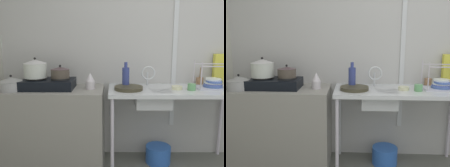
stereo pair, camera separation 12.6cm
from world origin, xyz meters
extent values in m
cube|color=#B4B3B1|center=(0.00, 1.82, 1.22)|extent=(5.00, 0.10, 2.43)
cube|color=silver|center=(-0.11, 1.76, 1.34)|extent=(0.05, 0.01, 1.95)
cube|color=gray|center=(-1.47, 1.48, 0.44)|extent=(1.11, 0.57, 0.87)
cube|color=silver|center=(-0.18, 1.48, 0.85)|extent=(1.37, 0.57, 0.04)
cylinder|color=silver|center=(-0.82, 1.23, 0.42)|extent=(0.04, 0.04, 0.83)
cylinder|color=silver|center=(-0.82, 1.73, 0.42)|extent=(0.04, 0.04, 0.83)
cylinder|color=silver|center=(0.47, 1.73, 0.42)|extent=(0.04, 0.04, 0.83)
cube|color=black|center=(-1.50, 1.48, 0.92)|extent=(0.54, 0.35, 0.10)
cylinder|color=black|center=(-1.63, 1.48, 0.98)|extent=(0.20, 0.20, 0.02)
cylinder|color=black|center=(-1.37, 1.48, 0.98)|extent=(0.20, 0.20, 0.02)
cylinder|color=silver|center=(-1.63, 1.48, 1.07)|extent=(0.24, 0.24, 0.15)
cone|color=silver|center=(-1.63, 1.48, 1.16)|extent=(0.24, 0.24, 0.04)
sphere|color=black|center=(-1.63, 1.48, 1.19)|extent=(0.02, 0.02, 0.02)
cylinder|color=#483F36|center=(-1.37, 1.48, 1.04)|extent=(0.19, 0.19, 0.09)
cone|color=#4D3A3E|center=(-1.37, 1.48, 1.09)|extent=(0.20, 0.20, 0.02)
sphere|color=black|center=(-1.37, 1.48, 1.12)|extent=(0.02, 0.02, 0.02)
cylinder|color=#9A9B9C|center=(-1.86, 1.39, 0.92)|extent=(0.24, 0.24, 0.10)
cone|color=gray|center=(-1.86, 1.39, 0.99)|extent=(0.25, 0.25, 0.04)
sphere|color=black|center=(-1.86, 1.39, 1.02)|extent=(0.02, 0.02, 0.02)
cylinder|color=silver|center=(-1.05, 1.47, 0.92)|extent=(0.10, 0.10, 0.09)
cone|color=silver|center=(-1.05, 1.47, 1.00)|extent=(0.09, 0.09, 0.09)
cube|color=silver|center=(-0.40, 1.47, 0.78)|extent=(0.36, 0.38, 0.18)
cylinder|color=silver|center=(-0.42, 1.68, 0.95)|extent=(0.02, 0.02, 0.15)
torus|color=silver|center=(-0.42, 1.61, 1.02)|extent=(0.16, 0.02, 0.16)
cylinder|color=#3A3626|center=(-0.65, 1.43, 0.89)|extent=(0.30, 0.30, 0.04)
cylinder|color=#BEB6C1|center=(0.09, 1.40, 1.02)|extent=(0.01, 0.01, 0.29)
cylinder|color=#BEB6C1|center=(0.09, 1.64, 1.02)|extent=(0.01, 0.01, 0.29)
cylinder|color=#BEB6C1|center=(0.26, 1.40, 1.12)|extent=(0.34, 0.01, 0.01)
cylinder|color=#BEB6C1|center=(0.26, 1.64, 1.12)|extent=(0.34, 0.01, 0.01)
cube|color=#B8BACB|center=(0.26, 1.52, 0.88)|extent=(0.36, 0.26, 0.01)
cylinder|color=#4561A3|center=(0.26, 1.52, 0.90)|extent=(0.20, 0.20, 0.02)
cylinder|color=#5165B5|center=(0.26, 1.53, 0.91)|extent=(0.19, 0.19, 0.02)
cylinder|color=white|center=(0.27, 1.53, 0.93)|extent=(0.18, 0.18, 0.02)
cylinder|color=#4A66B6|center=(0.27, 1.51, 0.95)|extent=(0.17, 0.17, 0.02)
cylinder|color=white|center=(0.26, 1.53, 0.97)|extent=(0.16, 0.16, 0.02)
cylinder|color=#5F9E63|center=(0.00, 1.42, 0.91)|extent=(0.08, 0.08, 0.07)
cylinder|color=beige|center=(-0.14, 1.46, 0.89)|extent=(0.11, 0.11, 0.04)
cylinder|color=navy|center=(-0.68, 1.54, 0.98)|extent=(0.08, 0.08, 0.22)
cylinder|color=navy|center=(-0.68, 1.54, 1.12)|extent=(0.04, 0.04, 0.06)
cube|color=#D4CD40|center=(0.42, 1.72, 1.05)|extent=(0.17, 0.07, 0.35)
cylinder|color=#926A48|center=(0.18, 1.71, 0.91)|extent=(0.08, 0.08, 0.08)
cylinder|color=olive|center=(0.18, 1.71, 0.99)|extent=(0.02, 0.05, 0.18)
cylinder|color=blue|center=(-0.30, 1.53, 0.10)|extent=(0.28, 0.28, 0.19)
camera|label=1|loc=(-0.81, -1.07, 1.43)|focal=39.29mm
camera|label=2|loc=(-0.68, -1.06, 1.43)|focal=39.29mm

